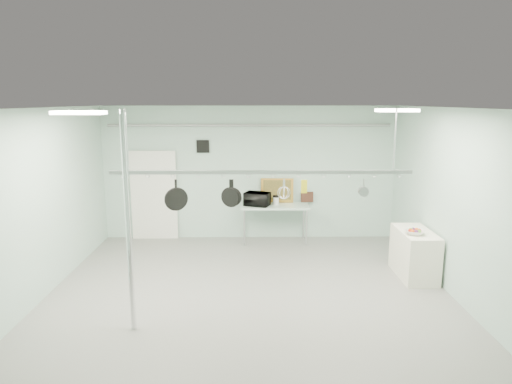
{
  "coord_description": "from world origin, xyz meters",
  "views": [
    {
      "loc": [
        0.04,
        -6.84,
        3.31
      ],
      "look_at": [
        0.13,
        1.0,
        1.74
      ],
      "focal_mm": 32.0,
      "sensor_mm": 36.0,
      "label": 1
    }
  ],
  "objects_px": {
    "skillet_mid": "(232,193)",
    "side_cabinet": "(414,254)",
    "fruit_bowl": "(415,232)",
    "skillet_right": "(230,194)",
    "pot_rack": "(261,170)",
    "chrome_pole": "(128,224)",
    "prep_table": "(275,208)",
    "coffee_canister": "(276,201)",
    "microwave": "(257,199)",
    "skillet_left": "(176,195)"
  },
  "relations": [
    {
      "from": "skillet_mid",
      "to": "side_cabinet",
      "type": "bearing_deg",
      "value": 35.74
    },
    {
      "from": "fruit_bowl",
      "to": "side_cabinet",
      "type": "bearing_deg",
      "value": 64.12
    },
    {
      "from": "skillet_right",
      "to": "side_cabinet",
      "type": "bearing_deg",
      "value": 39.77
    },
    {
      "from": "pot_rack",
      "to": "skillet_right",
      "type": "bearing_deg",
      "value": 180.0
    },
    {
      "from": "chrome_pole",
      "to": "prep_table",
      "type": "xyz_separation_m",
      "value": [
        2.3,
        4.2,
        -0.77
      ]
    },
    {
      "from": "prep_table",
      "to": "side_cabinet",
      "type": "relative_size",
      "value": 1.33
    },
    {
      "from": "fruit_bowl",
      "to": "skillet_right",
      "type": "height_order",
      "value": "skillet_right"
    },
    {
      "from": "prep_table",
      "to": "skillet_right",
      "type": "height_order",
      "value": "skillet_right"
    },
    {
      "from": "chrome_pole",
      "to": "coffee_canister",
      "type": "height_order",
      "value": "chrome_pole"
    },
    {
      "from": "coffee_canister",
      "to": "skillet_mid",
      "type": "distance_m",
      "value": 3.54
    },
    {
      "from": "chrome_pole",
      "to": "skillet_right",
      "type": "height_order",
      "value": "chrome_pole"
    },
    {
      "from": "microwave",
      "to": "skillet_mid",
      "type": "xyz_separation_m",
      "value": [
        -0.44,
        -3.24,
        0.81
      ]
    },
    {
      "from": "prep_table",
      "to": "skillet_left",
      "type": "xyz_separation_m",
      "value": [
        -1.76,
        -3.3,
        1.0
      ]
    },
    {
      "from": "prep_table",
      "to": "skillet_right",
      "type": "bearing_deg",
      "value": -105.12
    },
    {
      "from": "skillet_right",
      "to": "fruit_bowl",
      "type": "bearing_deg",
      "value": 36.82
    },
    {
      "from": "chrome_pole",
      "to": "skillet_left",
      "type": "xyz_separation_m",
      "value": [
        0.54,
        0.9,
        0.24
      ]
    },
    {
      "from": "microwave",
      "to": "skillet_mid",
      "type": "bearing_deg",
      "value": 103.51
    },
    {
      "from": "skillet_mid",
      "to": "pot_rack",
      "type": "bearing_deg",
      "value": 17.85
    },
    {
      "from": "pot_rack",
      "to": "skillet_mid",
      "type": "distance_m",
      "value": 0.58
    },
    {
      "from": "prep_table",
      "to": "skillet_mid",
      "type": "bearing_deg",
      "value": -104.57
    },
    {
      "from": "pot_rack",
      "to": "skillet_left",
      "type": "distance_m",
      "value": 1.42
    },
    {
      "from": "chrome_pole",
      "to": "fruit_bowl",
      "type": "relative_size",
      "value": 9.24
    },
    {
      "from": "microwave",
      "to": "skillet_right",
      "type": "bearing_deg",
      "value": 102.93
    },
    {
      "from": "skillet_left",
      "to": "skillet_right",
      "type": "distance_m",
      "value": 0.87
    },
    {
      "from": "microwave",
      "to": "skillet_right",
      "type": "xyz_separation_m",
      "value": [
        -0.48,
        -3.24,
        0.79
      ]
    },
    {
      "from": "pot_rack",
      "to": "skillet_mid",
      "type": "bearing_deg",
      "value": 180.0
    },
    {
      "from": "pot_rack",
      "to": "skillet_right",
      "type": "distance_m",
      "value": 0.62
    },
    {
      "from": "chrome_pole",
      "to": "prep_table",
      "type": "distance_m",
      "value": 4.85
    },
    {
      "from": "microwave",
      "to": "skillet_left",
      "type": "xyz_separation_m",
      "value": [
        -1.35,
        -3.24,
        0.78
      ]
    },
    {
      "from": "skillet_left",
      "to": "coffee_canister",
      "type": "bearing_deg",
      "value": 39.05
    },
    {
      "from": "prep_table",
      "to": "coffee_canister",
      "type": "relative_size",
      "value": 8.69
    },
    {
      "from": "fruit_bowl",
      "to": "skillet_left",
      "type": "distance_m",
      "value": 4.39
    },
    {
      "from": "prep_table",
      "to": "microwave",
      "type": "height_order",
      "value": "microwave"
    },
    {
      "from": "coffee_canister",
      "to": "skillet_mid",
      "type": "relative_size",
      "value": 0.42
    },
    {
      "from": "pot_rack",
      "to": "skillet_left",
      "type": "bearing_deg",
      "value": 180.0
    },
    {
      "from": "skillet_mid",
      "to": "skillet_right",
      "type": "distance_m",
      "value": 0.04
    },
    {
      "from": "chrome_pole",
      "to": "pot_rack",
      "type": "distance_m",
      "value": 2.19
    },
    {
      "from": "chrome_pole",
      "to": "side_cabinet",
      "type": "relative_size",
      "value": 2.67
    },
    {
      "from": "chrome_pole",
      "to": "skillet_mid",
      "type": "relative_size",
      "value": 7.36
    },
    {
      "from": "prep_table",
      "to": "fruit_bowl",
      "type": "distance_m",
      "value": 3.44
    },
    {
      "from": "fruit_bowl",
      "to": "skillet_left",
      "type": "bearing_deg",
      "value": -168.18
    },
    {
      "from": "coffee_canister",
      "to": "fruit_bowl",
      "type": "bearing_deg",
      "value": -45.25
    },
    {
      "from": "chrome_pole",
      "to": "side_cabinet",
      "type": "height_order",
      "value": "chrome_pole"
    },
    {
      "from": "chrome_pole",
      "to": "prep_table",
      "type": "relative_size",
      "value": 2.0
    },
    {
      "from": "fruit_bowl",
      "to": "skillet_mid",
      "type": "relative_size",
      "value": 0.8
    },
    {
      "from": "skillet_left",
      "to": "skillet_right",
      "type": "height_order",
      "value": "same"
    },
    {
      "from": "prep_table",
      "to": "side_cabinet",
      "type": "xyz_separation_m",
      "value": [
        2.55,
        -2.2,
        -0.38
      ]
    },
    {
      "from": "pot_rack",
      "to": "skillet_left",
      "type": "height_order",
      "value": "pot_rack"
    },
    {
      "from": "side_cabinet",
      "to": "skillet_right",
      "type": "distance_m",
      "value": 3.88
    },
    {
      "from": "prep_table",
      "to": "side_cabinet",
      "type": "height_order",
      "value": "prep_table"
    }
  ]
}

